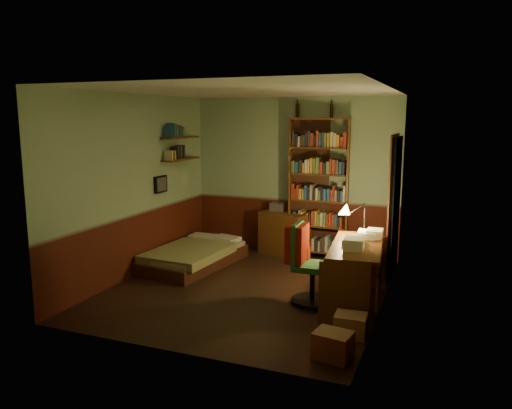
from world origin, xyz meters
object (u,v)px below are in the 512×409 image
(bed, at_px, (194,249))
(desk_lamp, at_px, (365,213))
(cardboard_box_a, at_px, (333,345))
(mini_stereo, at_px, (278,207))
(cardboard_box_b, at_px, (351,325))
(desk, at_px, (356,275))
(dresser, at_px, (284,233))
(office_chair, at_px, (313,263))
(bookshelf, at_px, (319,189))

(bed, xyz_separation_m, desk_lamp, (2.62, -0.17, 0.79))
(cardboard_box_a, bearing_deg, mini_stereo, 116.89)
(desk_lamp, distance_m, cardboard_box_b, 1.74)
(bed, bearing_deg, desk, -8.71)
(desk, distance_m, cardboard_box_a, 1.48)
(bed, height_order, desk, desk)
(dresser, height_order, office_chair, office_chair)
(mini_stereo, bearing_deg, desk_lamp, -43.43)
(dresser, relative_size, mini_stereo, 3.25)
(bookshelf, distance_m, cardboard_box_b, 3.22)
(bookshelf, xyz_separation_m, office_chair, (0.48, -2.09, -0.61))
(desk, relative_size, cardboard_box_b, 4.31)
(bookshelf, relative_size, desk_lamp, 3.89)
(dresser, height_order, desk_lamp, desk_lamp)
(bed, bearing_deg, office_chair, -15.59)
(bed, distance_m, cardboard_box_a, 3.47)
(mini_stereo, height_order, cardboard_box_b, mini_stereo)
(bookshelf, distance_m, desk, 2.31)
(desk, bearing_deg, cardboard_box_a, -93.45)
(bookshelf, height_order, desk, bookshelf)
(cardboard_box_b, bearing_deg, dresser, 120.84)
(cardboard_box_b, bearing_deg, bed, 149.26)
(mini_stereo, xyz_separation_m, cardboard_box_b, (1.81, -2.89, -0.66))
(bookshelf, xyz_separation_m, cardboard_box_a, (1.04, -3.41, -1.00))
(desk, distance_m, office_chair, 0.54)
(bed, bearing_deg, dresser, 52.56)
(dresser, bearing_deg, mini_stereo, 158.44)
(dresser, distance_m, cardboard_box_b, 3.23)
(cardboard_box_a, bearing_deg, dresser, 115.55)
(mini_stereo, xyz_separation_m, cardboard_box_a, (1.75, -3.45, -0.65))
(office_chair, height_order, cardboard_box_b, office_chair)
(bed, xyz_separation_m, mini_stereo, (0.94, 1.25, 0.52))
(desk, xyz_separation_m, office_chair, (-0.50, -0.15, 0.14))
(desk, bearing_deg, office_chair, -169.53)
(office_chair, relative_size, cardboard_box_b, 3.15)
(mini_stereo, bearing_deg, bookshelf, -6.47)
(mini_stereo, distance_m, office_chair, 2.45)
(mini_stereo, height_order, desk_lamp, desk_lamp)
(bed, relative_size, desk, 1.23)
(dresser, xyz_separation_m, desk_lamp, (1.52, -1.29, 0.69))
(desk_lamp, xyz_separation_m, office_chair, (-0.49, -0.71, -0.53))
(bed, distance_m, mini_stereo, 1.65)
(desk_lamp, distance_m, office_chair, 1.02)
(cardboard_box_b, bearing_deg, mini_stereo, 122.07)
(bookshelf, bearing_deg, dresser, -178.98)
(mini_stereo, xyz_separation_m, desk, (1.69, -1.99, -0.40))
(mini_stereo, relative_size, office_chair, 0.24)
(desk, height_order, cardboard_box_a, desk)
(desk_lamp, bearing_deg, cardboard_box_a, -93.45)
(bed, distance_m, dresser, 1.58)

